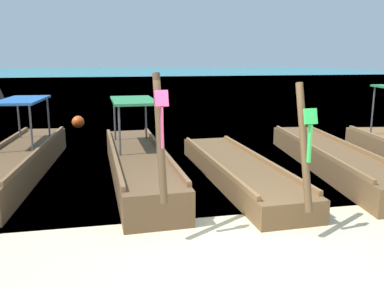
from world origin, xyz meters
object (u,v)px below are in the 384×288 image
at_px(longtail_boat_red_ribbon, 18,161).
at_px(longtail_boat_violet_ribbon, 332,159).
at_px(longtail_boat_green_ribbon, 238,171).
at_px(longtail_boat_pink_ribbon, 138,164).
at_px(mooring_buoy_near, 78,122).

bearing_deg(longtail_boat_red_ribbon, longtail_boat_violet_ribbon, -7.42).
bearing_deg(longtail_boat_green_ribbon, longtail_boat_pink_ribbon, 165.61).
bearing_deg(longtail_boat_pink_ribbon, longtail_boat_green_ribbon, -14.39).
bearing_deg(mooring_buoy_near, longtail_boat_green_ribbon, -63.57).
bearing_deg(longtail_boat_pink_ribbon, longtail_boat_violet_ribbon, -1.93).
height_order(longtail_boat_violet_ribbon, mooring_buoy_near, longtail_boat_violet_ribbon).
distance_m(longtail_boat_red_ribbon, mooring_buoy_near, 7.03).
height_order(longtail_boat_pink_ribbon, longtail_boat_green_ribbon, longtail_boat_pink_ribbon).
bearing_deg(longtail_boat_green_ribbon, longtail_boat_red_ribbon, 164.37).
height_order(longtail_boat_pink_ribbon, longtail_boat_violet_ribbon, longtail_boat_pink_ribbon).
xyz_separation_m(longtail_boat_green_ribbon, mooring_buoy_near, (-4.18, 8.40, 0.01)).
height_order(longtail_boat_green_ribbon, longtail_boat_violet_ribbon, longtail_boat_green_ribbon).
bearing_deg(longtail_boat_violet_ribbon, longtail_boat_red_ribbon, 172.58).
height_order(longtail_boat_red_ribbon, longtail_boat_violet_ribbon, longtail_boat_red_ribbon).
xyz_separation_m(longtail_boat_violet_ribbon, mooring_buoy_near, (-6.85, 7.99, -0.04)).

